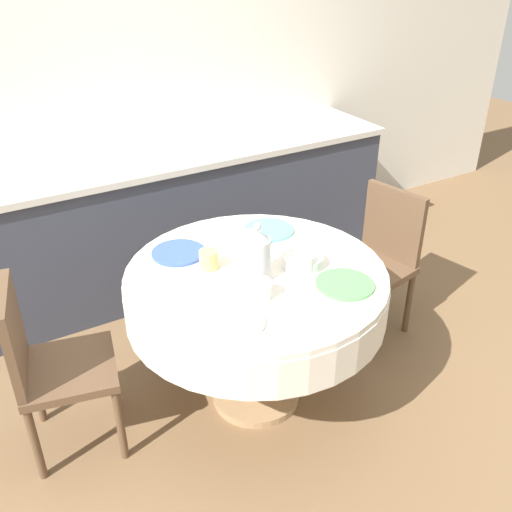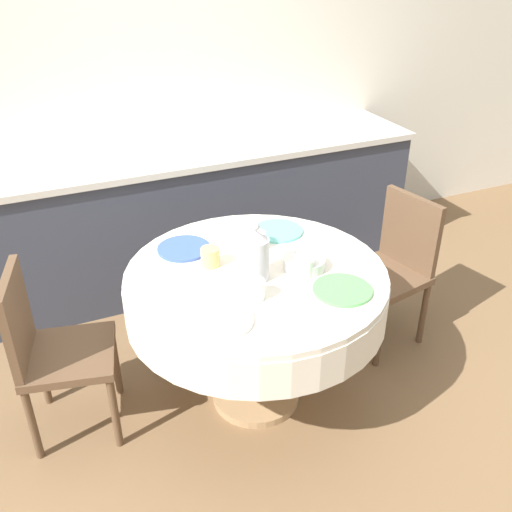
{
  "view_description": "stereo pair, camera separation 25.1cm",
  "coord_description": "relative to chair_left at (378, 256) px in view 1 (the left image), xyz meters",
  "views": [
    {
      "loc": [
        -1.11,
        -1.88,
        2.08
      ],
      "look_at": [
        0.0,
        0.0,
        0.83
      ],
      "focal_mm": 40.0,
      "sensor_mm": 36.0,
      "label": 1
    },
    {
      "loc": [
        -0.89,
        -1.99,
        2.08
      ],
      "look_at": [
        0.0,
        0.0,
        0.83
      ],
      "focal_mm": 40.0,
      "sensor_mm": 36.0,
      "label": 2
    }
  ],
  "objects": [
    {
      "name": "plate_near_left",
      "position": [
        -1.19,
        -0.47,
        0.28
      ],
      "size": [
        0.25,
        0.25,
        0.01
      ],
      "primitive_type": "cylinder",
      "color": "white",
      "rests_on": "dining_table"
    },
    {
      "name": "plate_far_left",
      "position": [
        -1.15,
        0.14,
        0.28
      ],
      "size": [
        0.25,
        0.25,
        0.01
      ],
      "primitive_type": "cylinder",
      "color": "#3856AD",
      "rests_on": "dining_table"
    },
    {
      "name": "ground_plane",
      "position": [
        -0.92,
        -0.18,
        -0.48
      ],
      "size": [
        12.0,
        12.0,
        0.0
      ],
      "primitive_type": "plane",
      "color": "brown"
    },
    {
      "name": "dining_table",
      "position": [
        -0.92,
        -0.18,
        0.15
      ],
      "size": [
        1.19,
        1.19,
        0.75
      ],
      "color": "tan",
      "rests_on": "ground_plane"
    },
    {
      "name": "kitchen_counter",
      "position": [
        -0.92,
        1.12,
        -0.03
      ],
      "size": [
        3.24,
        0.64,
        0.89
      ],
      "color": "#383D4C",
      "rests_on": "ground_plane"
    },
    {
      "name": "wall_back",
      "position": [
        -0.92,
        1.46,
        0.82
      ],
      "size": [
        7.0,
        0.05,
        2.6
      ],
      "color": "silver",
      "rests_on": "ground_plane"
    },
    {
      "name": "plate_far_right",
      "position": [
        -0.66,
        0.12,
        0.28
      ],
      "size": [
        0.25,
        0.25,
        0.01
      ],
      "primitive_type": "cylinder",
      "color": "#60BCB7",
      "rests_on": "dining_table"
    },
    {
      "name": "chair_left",
      "position": [
        0.0,
        0.0,
        0.0
      ],
      "size": [
        0.47,
        0.47,
        0.86
      ],
      "rotation": [
        0.0,
        0.0,
        -4.51
      ],
      "color": "brown",
      "rests_on": "ground_plane"
    },
    {
      "name": "cup_far_right",
      "position": [
        -0.83,
        0.01,
        0.32
      ],
      "size": [
        0.09,
        0.09,
        0.09
      ],
      "primitive_type": "cylinder",
      "color": "white",
      "rests_on": "dining_table"
    },
    {
      "name": "cup_far_left",
      "position": [
        -1.08,
        -0.05,
        0.32
      ],
      "size": [
        0.09,
        0.09,
        0.09
      ],
      "primitive_type": "cylinder",
      "color": "#DBB766",
      "rests_on": "dining_table"
    },
    {
      "name": "coffee_carafe",
      "position": [
        -0.94,
        -0.24,
        0.39
      ],
      "size": [
        0.12,
        0.12,
        0.27
      ],
      "color": "#B2B2B7",
      "rests_on": "dining_table"
    },
    {
      "name": "chair_right",
      "position": [
        -1.83,
        0.02,
        0.0
      ],
      "size": [
        0.48,
        0.48,
        0.86
      ],
      "rotation": [
        0.0,
        0.0,
        -1.79
      ],
      "color": "brown",
      "rests_on": "ground_plane"
    },
    {
      "name": "plate_near_right",
      "position": [
        -0.65,
        -0.48,
        0.28
      ],
      "size": [
        0.25,
        0.25,
        0.01
      ],
      "primitive_type": "cylinder",
      "color": "#5BA85B",
      "rests_on": "dining_table"
    },
    {
      "name": "fruit_bowl",
      "position": [
        -0.71,
        -0.25,
        0.3
      ],
      "size": [
        0.19,
        0.19,
        0.05
      ],
      "primitive_type": "cylinder",
      "color": "silver",
      "rests_on": "dining_table"
    },
    {
      "name": "cup_near_left",
      "position": [
        -1.01,
        -0.38,
        0.32
      ],
      "size": [
        0.09,
        0.09,
        0.09
      ],
      "primitive_type": "cylinder",
      "color": "white",
      "rests_on": "dining_table"
    },
    {
      "name": "cup_near_right",
      "position": [
        -0.74,
        -0.3,
        0.32
      ],
      "size": [
        0.09,
        0.09,
        0.09
      ],
      "primitive_type": "cylinder",
      "color": "white",
      "rests_on": "dining_table"
    }
  ]
}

